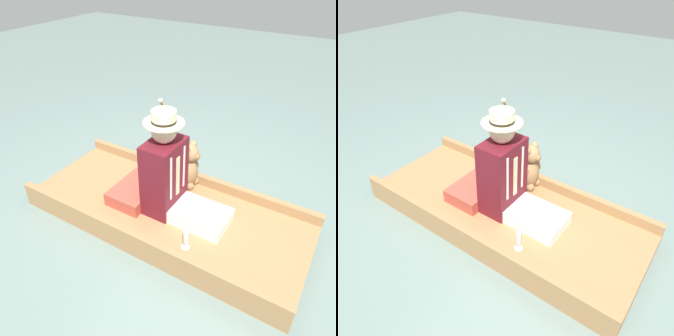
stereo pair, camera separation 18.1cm
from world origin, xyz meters
TOP-DOWN VIEW (x-y plane):
  - ground_plane at (0.00, 0.00)m, footprint 16.00×16.00m
  - punt_boat at (0.00, 0.00)m, footprint 1.00×2.41m
  - seat_cushion at (0.01, -0.31)m, footprint 0.48×0.34m
  - seated_person at (0.00, 0.05)m, footprint 0.37×0.73m
  - teddy_bear at (-0.38, 0.01)m, footprint 0.32×0.19m
  - wine_glass at (0.32, 0.37)m, footprint 0.06×0.06m
  - walking_cane at (-0.40, -0.17)m, footprint 0.04×0.36m

SIDE VIEW (x-z plane):
  - ground_plane at x=0.00m, z-range 0.00..0.00m
  - punt_boat at x=0.00m, z-range -0.04..0.19m
  - seat_cushion at x=0.01m, z-range 0.13..0.25m
  - wine_glass at x=0.32m, z-range 0.15..0.32m
  - teddy_bear at x=-0.38m, z-range 0.12..0.57m
  - seated_person at x=0.00m, z-range 0.02..0.92m
  - walking_cane at x=-0.40m, z-range 0.20..1.00m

